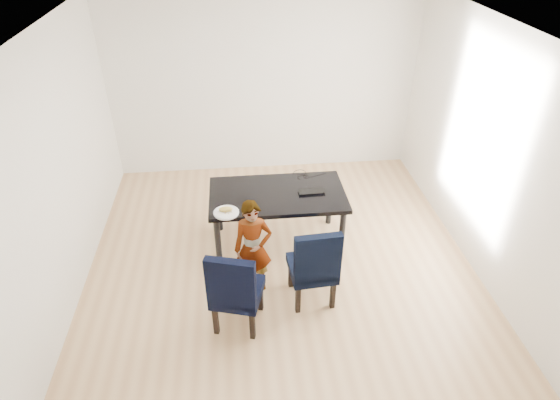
{
  "coord_description": "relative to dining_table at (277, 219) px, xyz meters",
  "views": [
    {
      "loc": [
        -0.44,
        -4.12,
        3.71
      ],
      "look_at": [
        0.0,
        0.2,
        0.85
      ],
      "focal_mm": 30.0,
      "sensor_mm": 36.0,
      "label": 1
    }
  ],
  "objects": [
    {
      "name": "floor",
      "position": [
        0.0,
        -0.5,
        -0.38
      ],
      "size": [
        4.5,
        5.0,
        0.01
      ],
      "primitive_type": "cube",
      "color": "tan",
      "rests_on": "ground"
    },
    {
      "name": "ceiling",
      "position": [
        0.0,
        -0.5,
        2.33
      ],
      "size": [
        4.5,
        5.0,
        0.01
      ],
      "primitive_type": "cube",
      "color": "white",
      "rests_on": "wall_back"
    },
    {
      "name": "wall_back",
      "position": [
        0.0,
        2.0,
        0.98
      ],
      "size": [
        4.5,
        0.01,
        2.7
      ],
      "primitive_type": "cube",
      "color": "white",
      "rests_on": "ground"
    },
    {
      "name": "wall_front",
      "position": [
        0.0,
        -3.0,
        0.98
      ],
      "size": [
        4.5,
        0.01,
        2.7
      ],
      "primitive_type": "cube",
      "color": "beige",
      "rests_on": "ground"
    },
    {
      "name": "wall_left",
      "position": [
        -2.25,
        -0.5,
        0.98
      ],
      "size": [
        0.01,
        5.0,
        2.7
      ],
      "primitive_type": "cube",
      "color": "white",
      "rests_on": "ground"
    },
    {
      "name": "wall_right",
      "position": [
        2.25,
        -0.5,
        0.98
      ],
      "size": [
        0.01,
        5.0,
        2.7
      ],
      "primitive_type": "cube",
      "color": "silver",
      "rests_on": "ground"
    },
    {
      "name": "dining_table",
      "position": [
        0.0,
        0.0,
        0.0
      ],
      "size": [
        1.6,
        0.9,
        0.75
      ],
      "primitive_type": "cube",
      "color": "black",
      "rests_on": "floor"
    },
    {
      "name": "chair_left",
      "position": [
        -0.52,
        -1.23,
        0.11
      ],
      "size": [
        0.58,
        0.6,
        0.98
      ],
      "primitive_type": "cube",
      "rotation": [
        0.0,
        0.0,
        -0.27
      ],
      "color": "black",
      "rests_on": "floor"
    },
    {
      "name": "chair_right",
      "position": [
        0.27,
        -0.96,
        0.12
      ],
      "size": [
        0.5,
        0.52,
        0.98
      ],
      "primitive_type": "cube",
      "rotation": [
        0.0,
        0.0,
        0.07
      ],
      "color": "black",
      "rests_on": "floor"
    },
    {
      "name": "child",
      "position": [
        -0.33,
        -0.75,
        0.19
      ],
      "size": [
        0.41,
        0.27,
        1.12
      ],
      "primitive_type": "imported",
      "rotation": [
        0.0,
        0.0,
        -0.0
      ],
      "color": "orange",
      "rests_on": "floor"
    },
    {
      "name": "plate",
      "position": [
        -0.6,
        -0.35,
        0.38
      ],
      "size": [
        0.28,
        0.28,
        0.02
      ],
      "primitive_type": "cylinder",
      "rotation": [
        0.0,
        0.0,
        -0.0
      ],
      "color": "silver",
      "rests_on": "dining_table"
    },
    {
      "name": "sandwich",
      "position": [
        -0.61,
        -0.34,
        0.42
      ],
      "size": [
        0.16,
        0.11,
        0.06
      ],
      "primitive_type": "ellipsoid",
      "rotation": [
        0.0,
        0.0,
        0.24
      ],
      "color": "gold",
      "rests_on": "plate"
    },
    {
      "name": "laptop",
      "position": [
        0.4,
        0.02,
        0.39
      ],
      "size": [
        0.32,
        0.21,
        0.02
      ],
      "primitive_type": "imported",
      "rotation": [
        0.0,
        0.0,
        3.17
      ],
      "color": "black",
      "rests_on": "dining_table"
    },
    {
      "name": "cable_tangle",
      "position": [
        0.35,
        0.34,
        0.38
      ],
      "size": [
        0.17,
        0.17,
        0.01
      ],
      "primitive_type": "torus",
      "rotation": [
        0.0,
        0.0,
        0.19
      ],
      "color": "black",
      "rests_on": "dining_table"
    }
  ]
}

